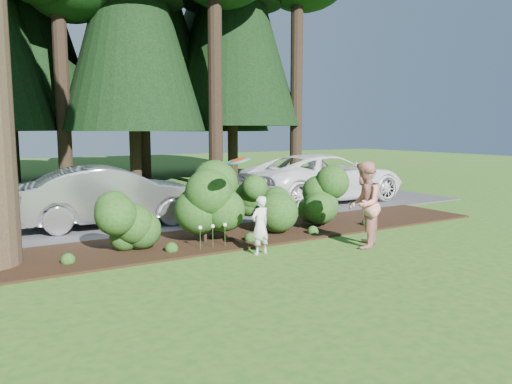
{
  "coord_description": "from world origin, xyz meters",
  "views": [
    {
      "loc": [
        -5.03,
        -7.19,
        2.65
      ],
      "look_at": [
        0.4,
        1.73,
        1.3
      ],
      "focal_mm": 35.0,
      "sensor_mm": 36.0,
      "label": 1
    }
  ],
  "objects_px": {
    "car_dark_suv": "(94,192)",
    "adult": "(364,205)",
    "car_silver_wagon": "(113,196)",
    "child": "(260,225)",
    "frisbee": "(239,160)",
    "car_white_suv": "(325,177)"
  },
  "relations": [
    {
      "from": "car_dark_suv",
      "to": "adult",
      "type": "bearing_deg",
      "value": -145.34
    },
    {
      "from": "car_silver_wagon",
      "to": "adult",
      "type": "distance_m",
      "value": 6.69
    },
    {
      "from": "child",
      "to": "adult",
      "type": "height_order",
      "value": "adult"
    },
    {
      "from": "car_silver_wagon",
      "to": "frisbee",
      "type": "distance_m",
      "value": 5.0
    },
    {
      "from": "car_dark_suv",
      "to": "child",
      "type": "bearing_deg",
      "value": -159.49
    },
    {
      "from": "child",
      "to": "adult",
      "type": "xyz_separation_m",
      "value": [
        2.3,
        -0.67,
        0.34
      ]
    },
    {
      "from": "car_white_suv",
      "to": "car_dark_suv",
      "type": "distance_m",
      "value": 7.92
    },
    {
      "from": "car_silver_wagon",
      "to": "car_dark_suv",
      "type": "bearing_deg",
      "value": 5.96
    },
    {
      "from": "car_dark_suv",
      "to": "frisbee",
      "type": "xyz_separation_m",
      "value": [
        1.28,
        -6.62,
        1.28
      ]
    },
    {
      "from": "child",
      "to": "adult",
      "type": "relative_size",
      "value": 0.65
    },
    {
      "from": "car_silver_wagon",
      "to": "car_white_suv",
      "type": "relative_size",
      "value": 0.8
    },
    {
      "from": "car_white_suv",
      "to": "child",
      "type": "bearing_deg",
      "value": 130.61
    },
    {
      "from": "car_silver_wagon",
      "to": "frisbee",
      "type": "height_order",
      "value": "frisbee"
    },
    {
      "from": "adult",
      "to": "child",
      "type": "bearing_deg",
      "value": -55.3
    },
    {
      "from": "car_white_suv",
      "to": "adult",
      "type": "relative_size",
      "value": 3.17
    },
    {
      "from": "car_silver_wagon",
      "to": "adult",
      "type": "relative_size",
      "value": 2.54
    },
    {
      "from": "car_silver_wagon",
      "to": "car_dark_suv",
      "type": "height_order",
      "value": "car_silver_wagon"
    },
    {
      "from": "car_silver_wagon",
      "to": "child",
      "type": "relative_size",
      "value": 3.93
    },
    {
      "from": "car_silver_wagon",
      "to": "frisbee",
      "type": "bearing_deg",
      "value": -160.22
    },
    {
      "from": "car_white_suv",
      "to": "frisbee",
      "type": "bearing_deg",
      "value": 128.52
    },
    {
      "from": "car_white_suv",
      "to": "car_dark_suv",
      "type": "xyz_separation_m",
      "value": [
        -7.81,
        1.33,
        -0.16
      ]
    },
    {
      "from": "car_silver_wagon",
      "to": "car_dark_suv",
      "type": "xyz_separation_m",
      "value": [
        -0.03,
        1.93,
        -0.11
      ]
    }
  ]
}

